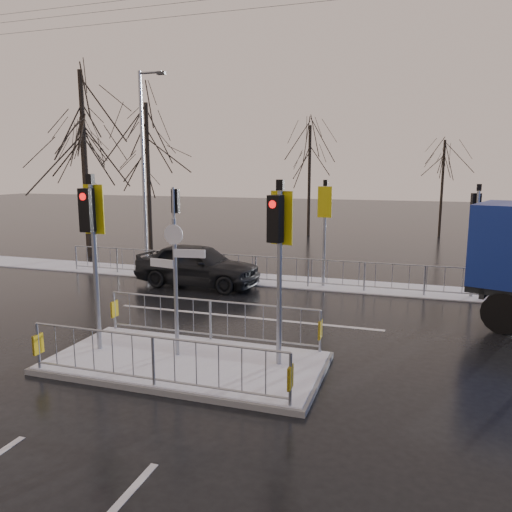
% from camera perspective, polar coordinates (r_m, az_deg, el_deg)
% --- Properties ---
extents(ground, '(120.00, 120.00, 0.00)m').
position_cam_1_polar(ground, '(11.31, -8.01, -12.31)').
color(ground, black).
rests_on(ground, ground).
extents(snow_verge, '(30.00, 2.00, 0.04)m').
position_cam_1_polar(snow_verge, '(19.04, 3.39, -2.91)').
color(snow_verge, white).
rests_on(snow_verge, ground).
extents(lane_markings, '(8.00, 11.38, 0.01)m').
position_cam_1_polar(lane_markings, '(11.03, -8.79, -12.89)').
color(lane_markings, silver).
rests_on(lane_markings, ground).
extents(traffic_island, '(6.00, 3.04, 4.15)m').
position_cam_1_polar(traffic_island, '(11.18, -8.09, -10.42)').
color(traffic_island, slate).
rests_on(traffic_island, ground).
extents(far_kerb_fixtures, '(18.00, 0.65, 3.83)m').
position_cam_1_polar(far_kerb_fixtures, '(18.29, 3.91, -0.26)').
color(far_kerb_fixtures, gray).
rests_on(far_kerb_fixtures, ground).
extents(car_far_lane, '(4.73, 2.16, 1.57)m').
position_cam_1_polar(car_far_lane, '(18.36, -6.71, -1.00)').
color(car_far_lane, black).
rests_on(car_far_lane, ground).
extents(tree_near_a, '(4.75, 4.75, 8.97)m').
position_cam_1_polar(tree_near_a, '(25.46, -19.15, 13.62)').
color(tree_near_a, black).
rests_on(tree_near_a, ground).
extents(tree_near_b, '(4.00, 4.00, 7.55)m').
position_cam_1_polar(tree_near_b, '(25.29, -12.30, 11.77)').
color(tree_near_b, black).
rests_on(tree_near_b, ground).
extents(tree_near_c, '(3.50, 3.50, 6.61)m').
position_cam_1_polar(tree_near_c, '(28.60, -19.16, 9.93)').
color(tree_near_c, black).
rests_on(tree_near_c, ground).
extents(tree_far_a, '(3.75, 3.75, 7.08)m').
position_cam_1_polar(tree_far_a, '(32.07, 6.15, 10.95)').
color(tree_far_a, black).
rests_on(tree_far_a, ground).
extents(tree_far_b, '(3.25, 3.25, 6.14)m').
position_cam_1_polar(tree_far_b, '(33.39, 20.61, 9.23)').
color(tree_far_b, black).
rests_on(tree_far_b, ground).
extents(street_lamp_left, '(1.25, 0.18, 8.20)m').
position_cam_1_polar(street_lamp_left, '(21.89, -12.63, 10.35)').
color(street_lamp_left, gray).
rests_on(street_lamp_left, ground).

